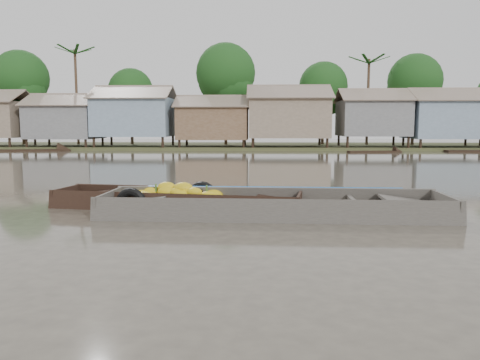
{
  "coord_description": "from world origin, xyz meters",
  "views": [
    {
      "loc": [
        -0.08,
        -10.17,
        2.06
      ],
      "look_at": [
        -0.48,
        0.5,
        0.8
      ],
      "focal_mm": 35.0,
      "sensor_mm": 36.0,
      "label": 1
    }
  ],
  "objects": [
    {
      "name": "ground",
      "position": [
        0.0,
        0.0,
        0.0
      ],
      "size": [
        120.0,
        120.0,
        0.0
      ],
      "primitive_type": "plane",
      "color": "#463F35",
      "rests_on": "ground"
    },
    {
      "name": "banana_boat",
      "position": [
        -2.17,
        1.31,
        0.18
      ],
      "size": [
        6.38,
        2.45,
        0.86
      ],
      "rotation": [
        0.0,
        0.0,
        -0.16
      ],
      "color": "black",
      "rests_on": "ground"
    },
    {
      "name": "riverbank",
      "position": [
        3.03,
        31.86,
        3.07
      ],
      "size": [
        120.0,
        12.47,
        10.22
      ],
      "color": "#384723",
      "rests_on": "ground"
    },
    {
      "name": "distant_boats",
      "position": [
        10.5,
        23.94,
        -0.05
      ],
      "size": [
        47.51,
        14.28,
        0.35
      ],
      "color": "black",
      "rests_on": "ground"
    },
    {
      "name": "viewer_boat",
      "position": [
        0.32,
        0.52,
        0.07
      ],
      "size": [
        7.96,
        2.29,
        0.64
      ],
      "rotation": [
        0.0,
        0.0,
        -0.03
      ],
      "color": "#403C36",
      "rests_on": "ground"
    }
  ]
}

